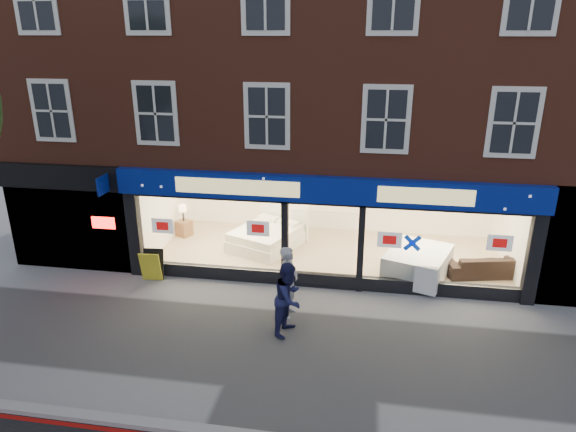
% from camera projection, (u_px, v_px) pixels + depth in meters
% --- Properties ---
extents(ground, '(120.00, 120.00, 0.00)m').
position_uv_depth(ground, '(308.00, 349.00, 11.76)').
color(ground, gray).
rests_on(ground, ground).
extents(showroom_floor, '(11.00, 4.50, 0.10)m').
position_uv_depth(showroom_floor, '(328.00, 254.00, 16.61)').
color(showroom_floor, tan).
rests_on(showroom_floor, ground).
extents(building, '(19.00, 8.26, 10.30)m').
position_uv_depth(building, '(338.00, 37.00, 15.90)').
color(building, brown).
rests_on(building, ground).
extents(display_bed, '(2.59, 2.80, 1.28)m').
position_uv_depth(display_bed, '(268.00, 236.00, 16.99)').
color(display_bed, white).
rests_on(display_bed, showroom_floor).
extents(bedside_table, '(0.60, 0.60, 0.55)m').
position_uv_depth(bedside_table, '(184.00, 228.00, 17.87)').
color(bedside_table, brown).
rests_on(bedside_table, showroom_floor).
extents(mattress_stack, '(2.18, 2.44, 0.80)m').
position_uv_depth(mattress_stack, '(418.00, 263.00, 14.89)').
color(mattress_stack, silver).
rests_on(mattress_stack, showroom_floor).
extents(sofa, '(2.26, 1.27, 0.62)m').
position_uv_depth(sofa, '(483.00, 265.00, 15.00)').
color(sofa, black).
rests_on(sofa, showroom_floor).
extents(a_board, '(0.63, 0.43, 0.93)m').
position_uv_depth(a_board, '(152.00, 265.00, 14.85)').
color(a_board, gold).
rests_on(a_board, ground).
extents(pedestrian_grey, '(0.56, 0.75, 1.87)m').
position_uv_depth(pedestrian_grey, '(289.00, 281.00, 12.88)').
color(pedestrian_grey, '#A6A7AD').
rests_on(pedestrian_grey, ground).
extents(pedestrian_blue, '(0.91, 1.04, 1.82)m').
position_uv_depth(pedestrian_blue, '(289.00, 298.00, 12.13)').
color(pedestrian_blue, '#181A44').
rests_on(pedestrian_blue, ground).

